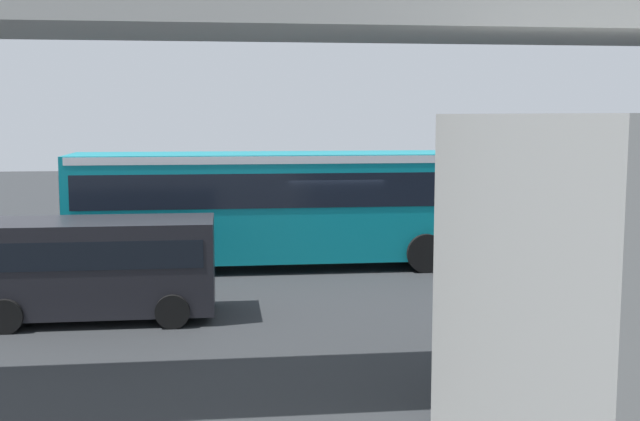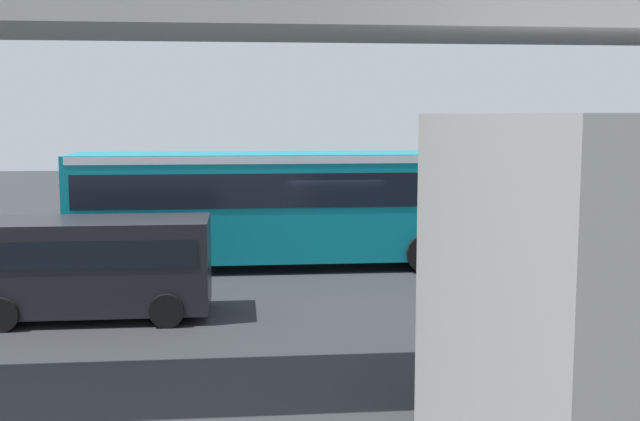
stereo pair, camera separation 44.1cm
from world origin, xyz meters
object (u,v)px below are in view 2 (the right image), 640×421
Objects in this scene: parked_van at (92,261)px; traffic_sign at (450,185)px; pedestrian at (405,220)px; city_bus at (284,199)px.

traffic_sign reaches higher than parked_van.
parked_van is 2.68× the size of pedestrian.
parked_van is 11.40m from pedestrian.
traffic_sign is at bearing -137.92° from parked_van.
city_bus is 6.44× the size of pedestrian.
city_bus is at bearing -129.31° from parked_van.
traffic_sign is at bearing -147.11° from pedestrian.
city_bus reaches higher than pedestrian.
pedestrian is (-8.24, -7.88, -0.30)m from parked_van.
city_bus is 6.78m from parked_van.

